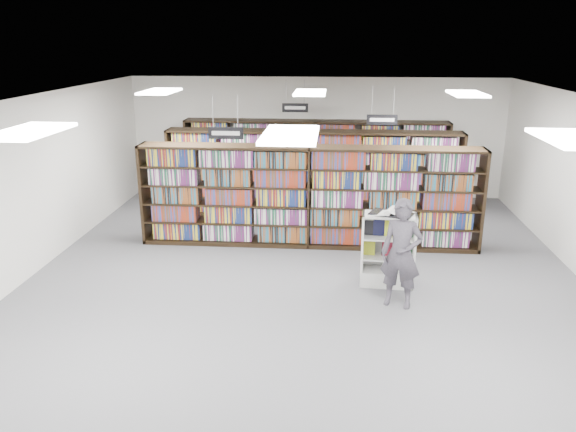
# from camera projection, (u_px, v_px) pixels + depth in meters

# --- Properties ---
(floor) EXTENTS (12.00, 12.00, 0.00)m
(floor) POSITION_uv_depth(u_px,v_px,m) (303.00, 284.00, 9.99)
(floor) COLOR #57575C
(floor) RESTS_ON ground
(ceiling) EXTENTS (10.00, 12.00, 0.10)m
(ceiling) POSITION_uv_depth(u_px,v_px,m) (305.00, 102.00, 9.02)
(ceiling) COLOR white
(ceiling) RESTS_ON wall_back
(wall_back) EXTENTS (10.00, 0.10, 3.20)m
(wall_back) POSITION_uv_depth(u_px,v_px,m) (316.00, 137.00, 15.20)
(wall_back) COLOR white
(wall_back) RESTS_ON ground
(wall_left) EXTENTS (0.10, 12.00, 3.20)m
(wall_left) POSITION_uv_depth(u_px,v_px,m) (21.00, 191.00, 9.89)
(wall_left) COLOR white
(wall_left) RESTS_ON ground
(bookshelf_row_near) EXTENTS (7.00, 0.60, 2.10)m
(bookshelf_row_near) POSITION_uv_depth(u_px,v_px,m) (309.00, 197.00, 11.57)
(bookshelf_row_near) COLOR black
(bookshelf_row_near) RESTS_ON floor
(bookshelf_row_mid) EXTENTS (7.00, 0.60, 2.10)m
(bookshelf_row_mid) POSITION_uv_depth(u_px,v_px,m) (313.00, 174.00, 13.47)
(bookshelf_row_mid) COLOR black
(bookshelf_row_mid) RESTS_ON floor
(bookshelf_row_far) EXTENTS (7.00, 0.60, 2.10)m
(bookshelf_row_far) POSITION_uv_depth(u_px,v_px,m) (315.00, 160.00, 15.09)
(bookshelf_row_far) COLOR black
(bookshelf_row_far) RESTS_ON floor
(aisle_sign_left) EXTENTS (0.65, 0.02, 0.80)m
(aisle_sign_left) POSITION_uv_depth(u_px,v_px,m) (226.00, 132.00, 10.29)
(aisle_sign_left) COLOR #B2B2B7
(aisle_sign_left) RESTS_ON ceiling
(aisle_sign_right) EXTENTS (0.65, 0.02, 0.80)m
(aisle_sign_right) POSITION_uv_depth(u_px,v_px,m) (382.00, 119.00, 11.96)
(aisle_sign_right) COLOR #B2B2B7
(aisle_sign_right) RESTS_ON ceiling
(aisle_sign_center) EXTENTS (0.65, 0.02, 0.80)m
(aisle_sign_center) POSITION_uv_depth(u_px,v_px,m) (295.00, 107.00, 14.01)
(aisle_sign_center) COLOR #B2B2B7
(aisle_sign_center) RESTS_ON ceiling
(troffer_front_left) EXTENTS (0.60, 1.20, 0.04)m
(troffer_front_left) POSITION_uv_depth(u_px,v_px,m) (29.00, 131.00, 6.42)
(troffer_front_left) COLOR white
(troffer_front_left) RESTS_ON ceiling
(troffer_front_center) EXTENTS (0.60, 1.20, 0.04)m
(troffer_front_center) POSITION_uv_depth(u_px,v_px,m) (290.00, 135.00, 6.18)
(troffer_front_center) COLOR white
(troffer_front_center) RESTS_ON ceiling
(troffer_front_right) EXTENTS (0.60, 1.20, 0.04)m
(troffer_front_right) POSITION_uv_depth(u_px,v_px,m) (572.00, 139.00, 5.95)
(troffer_front_right) COLOR white
(troffer_front_right) RESTS_ON ceiling
(troffer_back_left) EXTENTS (0.60, 1.20, 0.04)m
(troffer_back_left) POSITION_uv_depth(u_px,v_px,m) (160.00, 91.00, 11.16)
(troffer_back_left) COLOR white
(troffer_back_left) RESTS_ON ceiling
(troffer_back_center) EXTENTS (0.60, 1.20, 0.04)m
(troffer_back_center) POSITION_uv_depth(u_px,v_px,m) (310.00, 93.00, 10.93)
(troffer_back_center) COLOR white
(troffer_back_center) RESTS_ON ceiling
(troffer_back_right) EXTENTS (0.60, 1.20, 0.04)m
(troffer_back_right) POSITION_uv_depth(u_px,v_px,m) (467.00, 94.00, 10.70)
(troffer_back_right) COLOR white
(troffer_back_right) RESTS_ON ceiling
(endcap_display) EXTENTS (0.95, 0.52, 1.30)m
(endcap_display) POSITION_uv_depth(u_px,v_px,m) (387.00, 260.00, 9.88)
(endcap_display) COLOR white
(endcap_display) RESTS_ON floor
(open_book) EXTENTS (0.81, 0.66, 0.13)m
(open_book) POSITION_uv_depth(u_px,v_px,m) (391.00, 213.00, 9.59)
(open_book) COLOR black
(open_book) RESTS_ON endcap_display
(shopper) EXTENTS (0.75, 0.61, 1.79)m
(shopper) POSITION_uv_depth(u_px,v_px,m) (401.00, 254.00, 8.93)
(shopper) COLOR #48434D
(shopper) RESTS_ON floor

